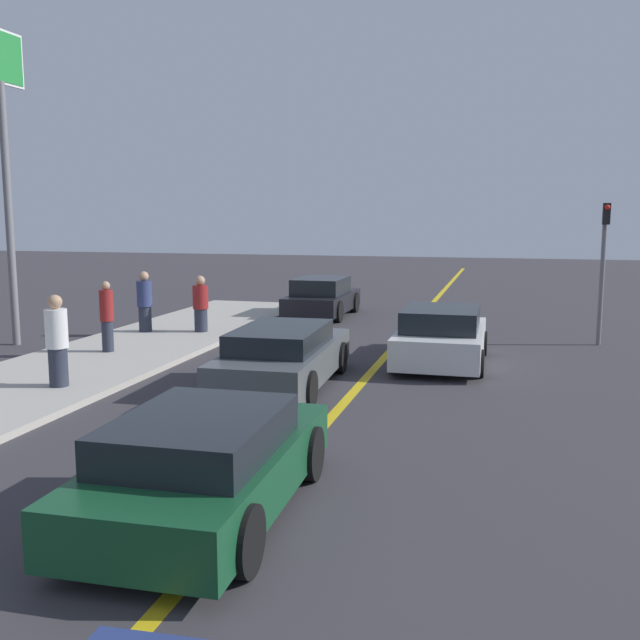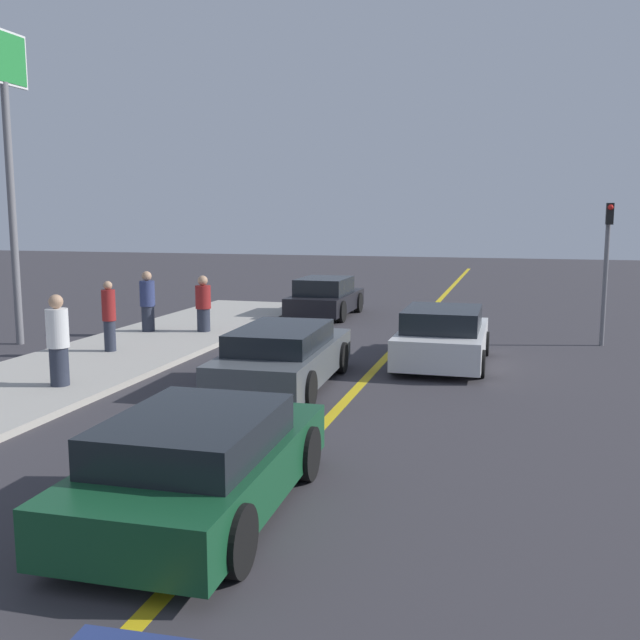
# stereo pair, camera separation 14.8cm
# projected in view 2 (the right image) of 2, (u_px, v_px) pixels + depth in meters

# --- Properties ---
(road_center_line) EXTENTS (0.20, 60.00, 0.01)m
(road_center_line) POSITION_uv_depth(u_px,v_px,m) (385.00, 358.00, 17.20)
(road_center_line) COLOR gold
(road_center_line) RESTS_ON ground_plane
(sidewalk_left) EXTENTS (3.75, 26.88, 0.13)m
(sidewalk_left) POSITION_uv_depth(u_px,v_px,m) (37.00, 382.00, 14.52)
(sidewalk_left) COLOR #ADA89E
(sidewalk_left) RESTS_ON ground_plane
(car_ahead_center) EXTENTS (2.09, 4.21, 1.24)m
(car_ahead_center) POSITION_uv_depth(u_px,v_px,m) (201.00, 463.00, 8.17)
(car_ahead_center) COLOR #144728
(car_ahead_center) RESTS_ON ground_plane
(car_far_distant) EXTENTS (2.05, 4.80, 1.25)m
(car_far_distant) POSITION_uv_depth(u_px,v_px,m) (284.00, 357.00, 14.26)
(car_far_distant) COLOR #4C5156
(car_far_distant) RESTS_ON ground_plane
(car_parked_left_lot) EXTENTS (2.05, 4.01, 1.33)m
(car_parked_left_lot) POSITION_uv_depth(u_px,v_px,m) (443.00, 337.00, 16.44)
(car_parked_left_lot) COLOR silver
(car_parked_left_lot) RESTS_ON ground_plane
(car_oncoming_far) EXTENTS (1.94, 4.03, 1.33)m
(car_oncoming_far) POSITION_uv_depth(u_px,v_px,m) (325.00, 298.00, 24.21)
(car_oncoming_far) COLOR black
(car_oncoming_far) RESTS_ON ground_plane
(pedestrian_near_curb) EXTENTS (0.43, 0.43, 1.79)m
(pedestrian_near_curb) POSITION_uv_depth(u_px,v_px,m) (58.00, 341.00, 13.80)
(pedestrian_near_curb) COLOR #282D3D
(pedestrian_near_curb) RESTS_ON sidewalk_left
(pedestrian_mid_group) EXTENTS (0.33, 0.33, 1.72)m
(pedestrian_mid_group) POSITION_uv_depth(u_px,v_px,m) (109.00, 316.00, 17.30)
(pedestrian_mid_group) COLOR #282D3D
(pedestrian_mid_group) RESTS_ON sidewalk_left
(pedestrian_far_standing) EXTENTS (0.42, 0.42, 1.72)m
(pedestrian_far_standing) POSITION_uv_depth(u_px,v_px,m) (148.00, 302.00, 20.28)
(pedestrian_far_standing) COLOR #282D3D
(pedestrian_far_standing) RESTS_ON sidewalk_left
(pedestrian_by_sign) EXTENTS (0.44, 0.44, 1.60)m
(pedestrian_by_sign) POSITION_uv_depth(u_px,v_px,m) (203.00, 304.00, 20.27)
(pedestrian_by_sign) COLOR #282D3D
(pedestrian_by_sign) RESTS_ON sidewalk_left
(traffic_light) EXTENTS (0.18, 0.40, 3.73)m
(traffic_light) POSITION_uv_depth(u_px,v_px,m) (607.00, 258.00, 18.50)
(traffic_light) COLOR slate
(traffic_light) RESTS_ON ground_plane
(roadside_sign) EXTENTS (0.20, 1.76, 8.08)m
(roadside_sign) POSITION_uv_depth(u_px,v_px,m) (6.00, 118.00, 18.24)
(roadside_sign) COLOR slate
(roadside_sign) RESTS_ON ground_plane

